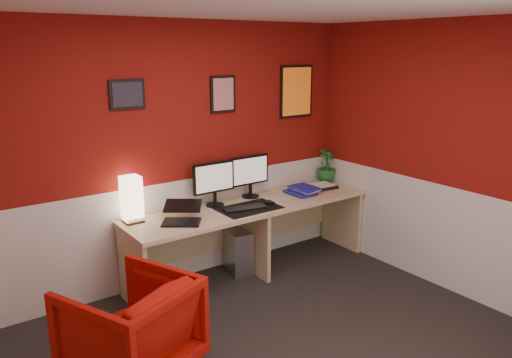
# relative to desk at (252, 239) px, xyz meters

# --- Properties ---
(ceiling) EXTENTS (4.00, 3.50, 0.01)m
(ceiling) POSITION_rel_desk_xyz_m (-0.69, -1.41, 2.13)
(ceiling) COLOR white
(ceiling) RESTS_ON ground
(wall_back) EXTENTS (4.00, 0.01, 2.50)m
(wall_back) POSITION_rel_desk_xyz_m (-0.69, 0.34, 0.89)
(wall_back) COLOR maroon
(wall_back) RESTS_ON ground
(wall_right) EXTENTS (0.01, 3.50, 2.50)m
(wall_right) POSITION_rel_desk_xyz_m (1.31, -1.41, 0.89)
(wall_right) COLOR maroon
(wall_right) RESTS_ON ground
(wainscot_back) EXTENTS (4.00, 0.01, 1.00)m
(wainscot_back) POSITION_rel_desk_xyz_m (-0.69, 0.34, 0.14)
(wainscot_back) COLOR silver
(wainscot_back) RESTS_ON ground
(wainscot_right) EXTENTS (0.01, 3.50, 1.00)m
(wainscot_right) POSITION_rel_desk_xyz_m (1.31, -1.41, 0.14)
(wainscot_right) COLOR silver
(wainscot_right) RESTS_ON ground
(desk) EXTENTS (2.60, 0.65, 0.73)m
(desk) POSITION_rel_desk_xyz_m (0.00, 0.00, 0.00)
(desk) COLOR tan
(desk) RESTS_ON ground
(shoji_lamp) EXTENTS (0.16, 0.16, 0.40)m
(shoji_lamp) POSITION_rel_desk_xyz_m (-1.15, 0.21, 0.56)
(shoji_lamp) COLOR #FFE5B2
(shoji_lamp) RESTS_ON desk
(laptop) EXTENTS (0.40, 0.38, 0.22)m
(laptop) POSITION_rel_desk_xyz_m (-0.82, -0.08, 0.47)
(laptop) COLOR black
(laptop) RESTS_ON desk
(monitor_left) EXTENTS (0.45, 0.06, 0.58)m
(monitor_left) POSITION_rel_desk_xyz_m (-0.31, 0.18, 0.66)
(monitor_left) COLOR black
(monitor_left) RESTS_ON desk
(monitor_right) EXTENTS (0.45, 0.06, 0.58)m
(monitor_right) POSITION_rel_desk_xyz_m (0.14, 0.22, 0.66)
(monitor_right) COLOR black
(monitor_right) RESTS_ON desk
(desk_mat) EXTENTS (0.60, 0.38, 0.01)m
(desk_mat) POSITION_rel_desk_xyz_m (-0.09, -0.09, 0.37)
(desk_mat) COLOR black
(desk_mat) RESTS_ON desk
(keyboard) EXTENTS (0.44, 0.23, 0.02)m
(keyboard) POSITION_rel_desk_xyz_m (-0.14, -0.09, 0.38)
(keyboard) COLOR black
(keyboard) RESTS_ON desk_mat
(mouse) EXTENTS (0.07, 0.11, 0.03)m
(mouse) POSITION_rel_desk_xyz_m (0.14, -0.11, 0.39)
(mouse) COLOR black
(mouse) RESTS_ON desk_mat
(book_bottom) EXTENTS (0.24, 0.32, 0.03)m
(book_bottom) POSITION_rel_desk_xyz_m (0.52, -0.00, 0.38)
(book_bottom) COLOR #212298
(book_bottom) RESTS_ON desk
(book_middle) EXTENTS (0.23, 0.31, 0.02)m
(book_middle) POSITION_rel_desk_xyz_m (0.58, 0.01, 0.40)
(book_middle) COLOR silver
(book_middle) RESTS_ON book_bottom
(book_top) EXTENTS (0.23, 0.31, 0.03)m
(book_top) POSITION_rel_desk_xyz_m (0.56, -0.03, 0.43)
(book_top) COLOR #212298
(book_top) RESTS_ON book_middle
(zen_tray) EXTENTS (0.37, 0.28, 0.03)m
(zen_tray) POSITION_rel_desk_xyz_m (0.96, 0.05, 0.38)
(zen_tray) COLOR black
(zen_tray) RESTS_ON desk
(potted_plant) EXTENTS (0.26, 0.26, 0.39)m
(potted_plant) POSITION_rel_desk_xyz_m (1.20, 0.20, 0.56)
(potted_plant) COLOR #19591E
(potted_plant) RESTS_ON desk
(pc_tower) EXTENTS (0.29, 0.48, 0.45)m
(pc_tower) POSITION_rel_desk_xyz_m (-0.09, 0.15, -0.14)
(pc_tower) COLOR #99999E
(pc_tower) RESTS_ON ground
(armchair) EXTENTS (1.01, 1.02, 0.72)m
(armchair) POSITION_rel_desk_xyz_m (-1.63, -0.86, -0.01)
(armchair) COLOR #A60F06
(armchair) RESTS_ON ground
(art_left) EXTENTS (0.32, 0.02, 0.26)m
(art_left) POSITION_rel_desk_xyz_m (-1.09, 0.33, 1.49)
(art_left) COLOR black
(art_left) RESTS_ON wall_back
(art_center) EXTENTS (0.28, 0.02, 0.36)m
(art_center) POSITION_rel_desk_xyz_m (-0.11, 0.33, 1.44)
(art_center) COLOR red
(art_center) RESTS_ON wall_back
(art_right) EXTENTS (0.44, 0.02, 0.56)m
(art_right) POSITION_rel_desk_xyz_m (0.83, 0.33, 1.42)
(art_right) COLOR orange
(art_right) RESTS_ON wall_back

